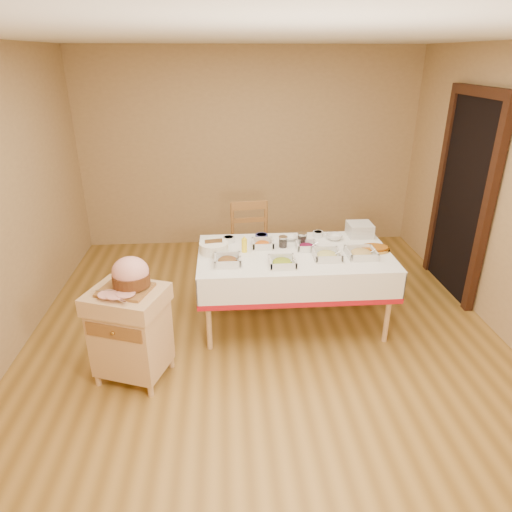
{
  "coord_description": "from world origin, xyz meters",
  "views": [
    {
      "loc": [
        -0.35,
        -3.64,
        2.48
      ],
      "look_at": [
        -0.07,
        0.2,
        0.77
      ],
      "focal_mm": 32.0,
      "sensor_mm": 36.0,
      "label": 1
    }
  ],
  "objects_px": {
    "dining_table": "(294,267)",
    "bread_basket": "(214,247)",
    "butcher_cart": "(130,329)",
    "mustard_bottle": "(244,245)",
    "dining_chair": "(251,247)",
    "preserve_jar_left": "(283,242)",
    "plate_stack": "(360,229)",
    "brass_platter": "(374,249)",
    "preserve_jar_right": "(302,239)",
    "ham_on_board": "(130,276)"
  },
  "relations": [
    {
      "from": "plate_stack",
      "to": "brass_platter",
      "type": "bearing_deg",
      "value": -85.01
    },
    {
      "from": "brass_platter",
      "to": "ham_on_board",
      "type": "bearing_deg",
      "value": -161.58
    },
    {
      "from": "dining_table",
      "to": "ham_on_board",
      "type": "relative_size",
      "value": 4.52
    },
    {
      "from": "ham_on_board",
      "to": "preserve_jar_right",
      "type": "bearing_deg",
      "value": 31.49
    },
    {
      "from": "preserve_jar_right",
      "to": "ham_on_board",
      "type": "bearing_deg",
      "value": -148.51
    },
    {
      "from": "bread_basket",
      "to": "plate_stack",
      "type": "distance_m",
      "value": 1.53
    },
    {
      "from": "dining_chair",
      "to": "brass_platter",
      "type": "xyz_separation_m",
      "value": [
        1.13,
        -0.77,
        0.27
      ]
    },
    {
      "from": "mustard_bottle",
      "to": "brass_platter",
      "type": "height_order",
      "value": "mustard_bottle"
    },
    {
      "from": "dining_table",
      "to": "bread_basket",
      "type": "height_order",
      "value": "bread_basket"
    },
    {
      "from": "butcher_cart",
      "to": "preserve_jar_left",
      "type": "xyz_separation_m",
      "value": [
        1.34,
        0.9,
        0.35
      ]
    },
    {
      "from": "ham_on_board",
      "to": "brass_platter",
      "type": "bearing_deg",
      "value": 18.42
    },
    {
      "from": "ham_on_board",
      "to": "dining_chair",
      "type": "bearing_deg",
      "value": 55.35
    },
    {
      "from": "ham_on_board",
      "to": "preserve_jar_right",
      "type": "relative_size",
      "value": 3.29
    },
    {
      "from": "bread_basket",
      "to": "preserve_jar_right",
      "type": "bearing_deg",
      "value": 8.78
    },
    {
      "from": "preserve_jar_right",
      "to": "brass_platter",
      "type": "height_order",
      "value": "preserve_jar_right"
    },
    {
      "from": "preserve_jar_right",
      "to": "plate_stack",
      "type": "xyz_separation_m",
      "value": [
        0.63,
        0.2,
        0.01
      ]
    },
    {
      "from": "dining_table",
      "to": "ham_on_board",
      "type": "distance_m",
      "value": 1.61
    },
    {
      "from": "dining_chair",
      "to": "bread_basket",
      "type": "xyz_separation_m",
      "value": [
        -0.4,
        -0.71,
        0.3
      ]
    },
    {
      "from": "mustard_bottle",
      "to": "brass_platter",
      "type": "distance_m",
      "value": 1.25
    },
    {
      "from": "butcher_cart",
      "to": "dining_table",
      "type": "bearing_deg",
      "value": 28.13
    },
    {
      "from": "dining_table",
      "to": "plate_stack",
      "type": "height_order",
      "value": "plate_stack"
    },
    {
      "from": "dining_chair",
      "to": "preserve_jar_left",
      "type": "xyz_separation_m",
      "value": [
        0.27,
        -0.62,
        0.3
      ]
    },
    {
      "from": "ham_on_board",
      "to": "brass_platter",
      "type": "xyz_separation_m",
      "value": [
        2.16,
        0.72,
        -0.14
      ]
    },
    {
      "from": "ham_on_board",
      "to": "preserve_jar_left",
      "type": "bearing_deg",
      "value": 33.72
    },
    {
      "from": "butcher_cart",
      "to": "mustard_bottle",
      "type": "distance_m",
      "value": 1.31
    },
    {
      "from": "dining_table",
      "to": "brass_platter",
      "type": "distance_m",
      "value": 0.79
    },
    {
      "from": "brass_platter",
      "to": "plate_stack",
      "type": "bearing_deg",
      "value": 94.99
    },
    {
      "from": "preserve_jar_right",
      "to": "mustard_bottle",
      "type": "distance_m",
      "value": 0.59
    },
    {
      "from": "plate_stack",
      "to": "preserve_jar_left",
      "type": "bearing_deg",
      "value": -163.42
    },
    {
      "from": "dining_chair",
      "to": "plate_stack",
      "type": "xyz_separation_m",
      "value": [
        1.1,
        -0.38,
        0.32
      ]
    },
    {
      "from": "bread_basket",
      "to": "ham_on_board",
      "type": "bearing_deg",
      "value": -128.86
    },
    {
      "from": "dining_table",
      "to": "brass_platter",
      "type": "bearing_deg",
      "value": -1.01
    },
    {
      "from": "dining_table",
      "to": "bread_basket",
      "type": "distance_m",
      "value": 0.79
    },
    {
      "from": "dining_chair",
      "to": "mustard_bottle",
      "type": "bearing_deg",
      "value": -98.85
    },
    {
      "from": "preserve_jar_left",
      "to": "plate_stack",
      "type": "bearing_deg",
      "value": 16.58
    },
    {
      "from": "ham_on_board",
      "to": "butcher_cart",
      "type": "bearing_deg",
      "value": -141.88
    },
    {
      "from": "dining_table",
      "to": "plate_stack",
      "type": "relative_size",
      "value": 7.49
    },
    {
      "from": "butcher_cart",
      "to": "mustard_bottle",
      "type": "bearing_deg",
      "value": 40.01
    },
    {
      "from": "preserve_jar_right",
      "to": "bread_basket",
      "type": "bearing_deg",
      "value": -171.22
    },
    {
      "from": "mustard_bottle",
      "to": "preserve_jar_right",
      "type": "bearing_deg",
      "value": 13.88
    },
    {
      "from": "dining_chair",
      "to": "ham_on_board",
      "type": "xyz_separation_m",
      "value": [
        -1.03,
        -1.49,
        0.41
      ]
    },
    {
      "from": "mustard_bottle",
      "to": "dining_chair",
      "type": "bearing_deg",
      "value": 81.15
    },
    {
      "from": "butcher_cart",
      "to": "mustard_bottle",
      "type": "height_order",
      "value": "mustard_bottle"
    },
    {
      "from": "butcher_cart",
      "to": "bread_basket",
      "type": "bearing_deg",
      "value": 50.5
    },
    {
      "from": "preserve_jar_right",
      "to": "mustard_bottle",
      "type": "relative_size",
      "value": 0.74
    },
    {
      "from": "butcher_cart",
      "to": "preserve_jar_right",
      "type": "height_order",
      "value": "preserve_jar_right"
    },
    {
      "from": "plate_stack",
      "to": "brass_platter",
      "type": "xyz_separation_m",
      "value": [
        0.03,
        -0.39,
        -0.05
      ]
    },
    {
      "from": "mustard_bottle",
      "to": "plate_stack",
      "type": "relative_size",
      "value": 0.68
    },
    {
      "from": "bread_basket",
      "to": "brass_platter",
      "type": "relative_size",
      "value": 0.9
    },
    {
      "from": "dining_chair",
      "to": "mustard_bottle",
      "type": "height_order",
      "value": "dining_chair"
    }
  ]
}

